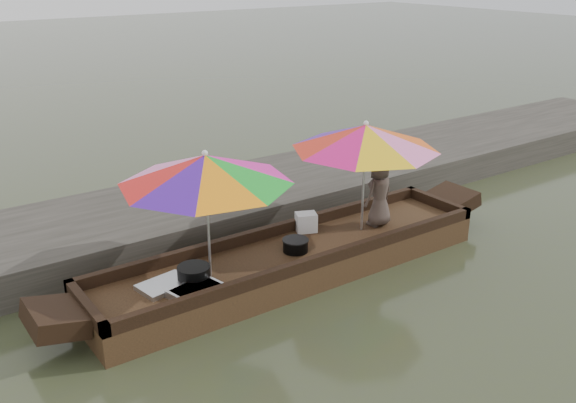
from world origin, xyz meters
TOP-DOWN VIEW (x-y plane):
  - water at (0.00, 0.00)m, footprint 80.00×80.00m
  - dock at (0.00, 2.20)m, footprint 22.00×2.20m
  - boat_hull at (0.00, 0.00)m, footprint 5.50×1.20m
  - cooking_pot at (-1.44, -0.04)m, footprint 0.39×0.39m
  - tray_crayfish at (-1.56, -0.31)m, footprint 0.65×0.51m
  - tray_scallop at (-1.78, 0.04)m, footprint 0.63×0.48m
  - charcoal_grill at (0.02, -0.04)m, footprint 0.32×0.32m
  - supply_bag at (0.53, 0.41)m, footprint 0.34×0.31m
  - vendor at (1.50, 0.01)m, footprint 0.50×0.36m
  - umbrella_bow at (-1.20, 0.00)m, footprint 2.33×2.33m
  - umbrella_stern at (1.18, 0.00)m, footprint 2.09×2.09m

SIDE VIEW (x-z plane):
  - water at x=0.00m, z-range 0.00..0.00m
  - boat_hull at x=0.00m, z-range 0.00..0.35m
  - dock at x=0.00m, z-range 0.00..0.50m
  - tray_scallop at x=-1.78m, z-range 0.35..0.41m
  - tray_crayfish at x=-1.56m, z-range 0.35..0.44m
  - charcoal_grill at x=0.02m, z-range 0.35..0.50m
  - cooking_pot at x=-1.44m, z-range 0.35..0.55m
  - supply_bag at x=0.53m, z-range 0.35..0.61m
  - vendor at x=1.50m, z-range 0.35..1.32m
  - umbrella_bow at x=-1.20m, z-range 0.35..1.90m
  - umbrella_stern at x=1.18m, z-range 0.35..1.90m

